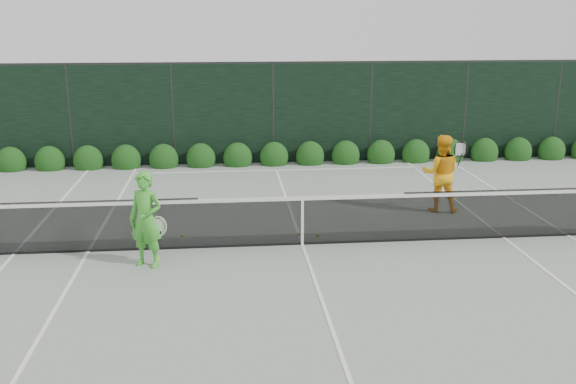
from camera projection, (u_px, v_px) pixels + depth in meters
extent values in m
plane|color=gray|center=(302.00, 245.00, 12.60)|extent=(80.00, 80.00, 0.00)
cube|color=black|center=(81.00, 227.00, 12.07)|extent=(4.40, 0.01, 1.02)
cube|color=black|center=(302.00, 221.00, 12.48)|extent=(4.00, 0.01, 0.96)
cube|color=black|center=(510.00, 214.00, 12.87)|extent=(4.40, 0.01, 1.02)
cube|color=white|center=(303.00, 199.00, 12.36)|extent=(12.80, 0.03, 0.07)
cube|color=black|center=(302.00, 244.00, 12.60)|extent=(12.80, 0.02, 0.04)
cube|color=white|center=(302.00, 223.00, 12.48)|extent=(0.05, 0.03, 0.91)
imported|color=green|center=(146.00, 220.00, 11.32)|extent=(0.75, 0.64, 1.73)
torus|color=beige|center=(158.00, 226.00, 11.48)|extent=(0.30, 0.06, 0.30)
cylinder|color=black|center=(159.00, 239.00, 11.54)|extent=(0.10, 0.03, 0.30)
imported|color=#FFAD15|center=(441.00, 173.00, 14.59)|extent=(1.01, 0.87, 1.78)
torus|color=black|center=(461.00, 149.00, 14.27)|extent=(0.30, 0.09, 0.30)
cylinder|color=black|center=(460.00, 160.00, 14.33)|extent=(0.10, 0.03, 0.30)
cube|color=white|center=(14.00, 254.00, 12.08)|extent=(0.06, 23.77, 0.01)
cube|color=white|center=(568.00, 235.00, 13.12)|extent=(0.06, 23.77, 0.01)
cube|color=white|center=(88.00, 252.00, 12.21)|extent=(0.06, 23.77, 0.01)
cube|color=white|center=(504.00, 238.00, 12.99)|extent=(0.06, 23.77, 0.01)
cube|color=white|center=(264.00, 137.00, 24.01)|extent=(11.03, 0.06, 0.01)
cube|color=white|center=(276.00, 170.00, 18.75)|extent=(8.23, 0.06, 0.01)
cube|color=white|center=(302.00, 244.00, 12.60)|extent=(0.06, 12.80, 0.01)
cube|color=black|center=(273.00, 114.00, 19.41)|extent=(32.00, 0.06, 3.00)
cube|color=#262826|center=(273.00, 63.00, 19.01)|extent=(32.00, 0.06, 0.06)
cylinder|color=#262826|center=(70.00, 117.00, 18.84)|extent=(0.08, 0.08, 3.00)
cylinder|color=#262826|center=(173.00, 115.00, 19.13)|extent=(0.08, 0.08, 3.00)
cylinder|color=#262826|center=(273.00, 114.00, 19.41)|extent=(0.08, 0.08, 3.00)
cylinder|color=#262826|center=(370.00, 112.00, 19.70)|extent=(0.08, 0.08, 3.00)
cylinder|color=#262826|center=(465.00, 111.00, 19.98)|extent=(0.08, 0.08, 3.00)
cylinder|color=#262826|center=(556.00, 110.00, 20.27)|extent=(0.08, 0.08, 3.00)
ellipsoid|color=#123C10|center=(11.00, 163.00, 18.68)|extent=(0.86, 0.65, 0.94)
ellipsoid|color=#123C10|center=(50.00, 162.00, 18.78)|extent=(0.86, 0.65, 0.94)
ellipsoid|color=#123C10|center=(88.00, 161.00, 18.89)|extent=(0.86, 0.65, 0.94)
ellipsoid|color=#123C10|center=(126.00, 160.00, 18.99)|extent=(0.86, 0.65, 0.94)
ellipsoid|color=#123C10|center=(164.00, 159.00, 19.09)|extent=(0.86, 0.65, 0.94)
ellipsoid|color=#123C10|center=(201.00, 159.00, 19.20)|extent=(0.86, 0.65, 0.94)
ellipsoid|color=#123C10|center=(238.00, 158.00, 19.30)|extent=(0.86, 0.65, 0.94)
ellipsoid|color=#123C10|center=(274.00, 157.00, 19.41)|extent=(0.86, 0.65, 0.94)
ellipsoid|color=#123C10|center=(310.00, 156.00, 19.51)|extent=(0.86, 0.65, 0.94)
ellipsoid|color=#123C10|center=(346.00, 156.00, 19.62)|extent=(0.86, 0.65, 0.94)
ellipsoid|color=#123C10|center=(381.00, 155.00, 19.72)|extent=(0.86, 0.65, 0.94)
ellipsoid|color=#123C10|center=(416.00, 154.00, 19.82)|extent=(0.86, 0.65, 0.94)
ellipsoid|color=#123C10|center=(450.00, 153.00, 19.93)|extent=(0.86, 0.65, 0.94)
ellipsoid|color=#123C10|center=(484.00, 153.00, 20.03)|extent=(0.86, 0.65, 0.94)
ellipsoid|color=#123C10|center=(518.00, 152.00, 20.14)|extent=(0.86, 0.65, 0.94)
ellipsoid|color=#123C10|center=(552.00, 151.00, 20.24)|extent=(0.86, 0.65, 0.94)
sphere|color=#DAEB34|center=(158.00, 259.00, 11.76)|extent=(0.07, 0.07, 0.07)
sphere|color=#DAEB34|center=(318.00, 235.00, 13.06)|extent=(0.07, 0.07, 0.07)
sphere|color=#DAEB34|center=(299.00, 234.00, 13.11)|extent=(0.07, 0.07, 0.07)
sphere|color=#DAEB34|center=(182.00, 235.00, 13.04)|extent=(0.07, 0.07, 0.07)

